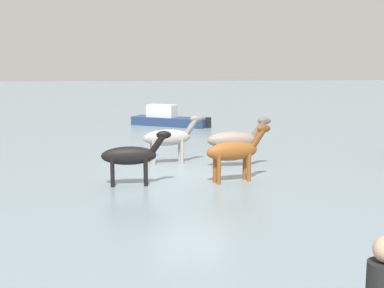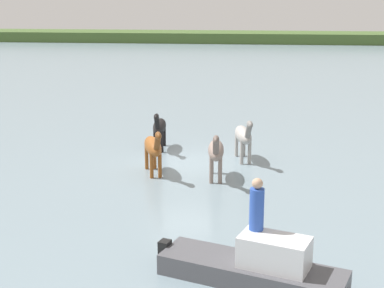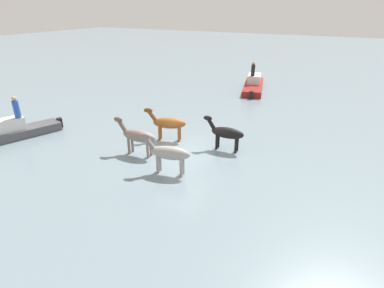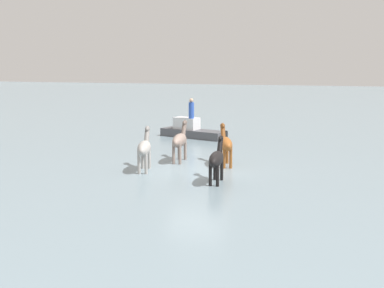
{
  "view_description": "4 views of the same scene",
  "coord_description": "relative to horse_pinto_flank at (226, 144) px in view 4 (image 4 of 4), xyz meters",
  "views": [
    {
      "loc": [
        -18.21,
        1.44,
        3.97
      ],
      "look_at": [
        -0.03,
        -0.05,
        1.07
      ],
      "focal_mm": 52.34,
      "sensor_mm": 36.0,
      "label": 1
    },
    {
      "loc": [
        2.29,
        -20.72,
        6.32
      ],
      "look_at": [
        0.26,
        -0.21,
        0.82
      ],
      "focal_mm": 54.76,
      "sensor_mm": 36.0,
      "label": 2
    },
    {
      "loc": [
        12.15,
        7.05,
        6.77
      ],
      "look_at": [
        0.46,
        0.9,
        0.79
      ],
      "focal_mm": 28.85,
      "sensor_mm": 36.0,
      "label": 3
    },
    {
      "loc": [
        -5.28,
        20.94,
        4.75
      ],
      "look_at": [
        0.37,
        -0.62,
        1.02
      ],
      "focal_mm": 48.53,
      "sensor_mm": 36.0,
      "label": 4
    }
  ],
  "objects": [
    {
      "name": "person_helmsman_aft",
      "position": [
        3.5,
        -7.35,
        0.75
      ],
      "size": [
        0.32,
        0.32,
        1.19
      ],
      "color": "#2D51B2",
      "rests_on": "boat_dinghy_port"
    },
    {
      "name": "horse_gray_outer",
      "position": [
        3.11,
        1.94,
        0.0
      ],
      "size": [
        0.89,
        2.3,
        1.78
      ],
      "rotation": [
        0.0,
        0.0,
        4.92
      ],
      "color": "#9E9993",
      "rests_on": "ground_plane"
    },
    {
      "name": "horse_dark_mare",
      "position": [
        2.21,
        -0.35,
        0.02
      ],
      "size": [
        0.63,
        2.32,
        1.8
      ],
      "rotation": [
        0.0,
        0.0,
        4.77
      ],
      "color": "gray",
      "rests_on": "ground_plane"
    },
    {
      "name": "horse_chestnut_trailing",
      "position": [
        -0.28,
        3.24,
        -0.05
      ],
      "size": [
        0.58,
        2.17,
        1.68
      ],
      "rotation": [
        0.0,
        0.0,
        4.76
      ],
      "color": "black",
      "rests_on": "ground_plane"
    },
    {
      "name": "horse_pinto_flank",
      "position": [
        0.0,
        0.0,
        0.0
      ],
      "size": [
        1.08,
        2.26,
        1.77
      ],
      "rotation": [
        0.0,
        0.0,
        5.04
      ],
      "color": "brown",
      "rests_on": "ground_plane"
    },
    {
      "name": "boat_dinghy_port",
      "position": [
        3.51,
        -7.59,
        -0.67
      ],
      "size": [
        4.35,
        2.49,
        1.32
      ],
      "rotation": [
        0.0,
        0.0,
        5.94
      ],
      "color": "#4C4C51",
      "rests_on": "ground_plane"
    },
    {
      "name": "ground_plane",
      "position": [
        0.98,
        1.32,
        -0.98
      ],
      "size": [
        140.31,
        140.31,
        0.0
      ],
      "primitive_type": "plane",
      "color": "gray"
    }
  ]
}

